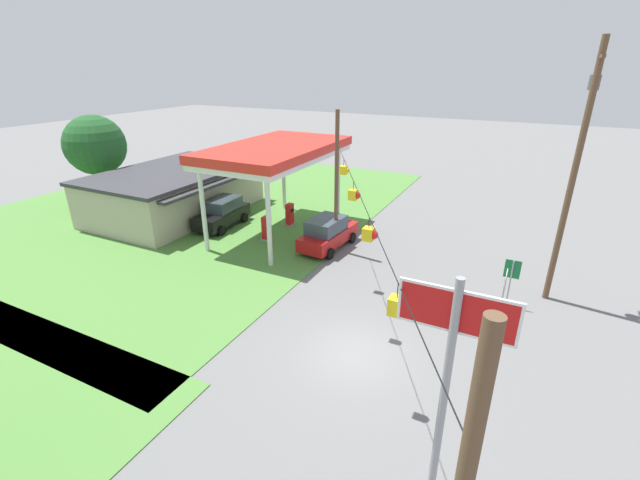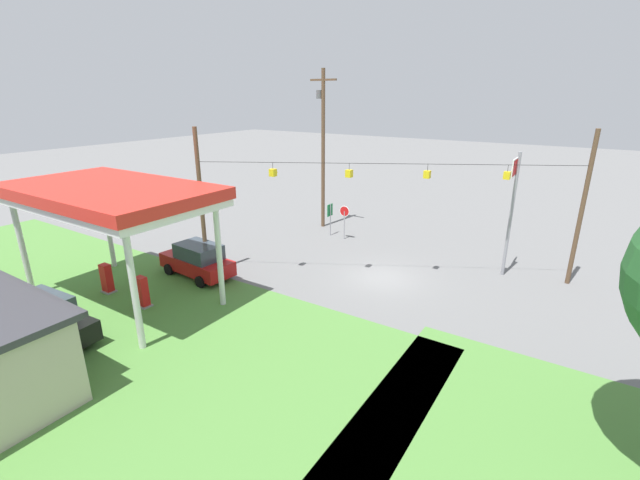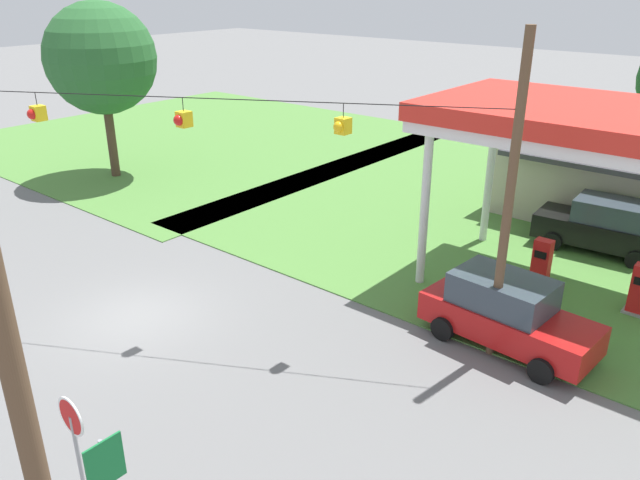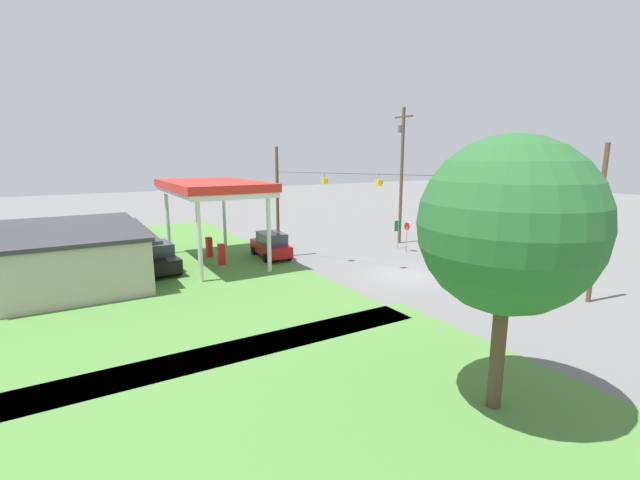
{
  "view_description": "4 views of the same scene",
  "coord_description": "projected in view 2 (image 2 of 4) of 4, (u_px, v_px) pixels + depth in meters",
  "views": [
    {
      "loc": [
        -13.18,
        -5.07,
        10.86
      ],
      "look_at": [
        3.69,
        3.4,
        2.96
      ],
      "focal_mm": 24.0,
      "sensor_mm": 36.0,
      "label": 1
    },
    {
      "loc": [
        -9.28,
        21.01,
        10.06
      ],
      "look_at": [
        1.69,
        4.05,
        3.17
      ],
      "focal_mm": 24.0,
      "sensor_mm": 36.0,
      "label": 2
    },
    {
      "loc": [
        14.64,
        -9.04,
        9.42
      ],
      "look_at": [
        3.57,
        4.33,
        2.06
      ],
      "focal_mm": 35.0,
      "sensor_mm": 36.0,
      "label": 3
    },
    {
      "loc": [
        -20.6,
        18.84,
        7.81
      ],
      "look_at": [
        4.55,
        3.89,
        2.0
      ],
      "focal_mm": 24.0,
      "sensor_mm": 36.0,
      "label": 4
    }
  ],
  "objects": [
    {
      "name": "ground_plane",
      "position": [
        383.0,
        278.0,
        24.71
      ],
      "size": [
        160.0,
        160.0,
        0.0
      ],
      "primitive_type": "plane",
      "color": "slate"
    },
    {
      "name": "gas_station_canopy",
      "position": [
        109.0,
        196.0,
        20.35
      ],
      "size": [
        10.67,
        6.05,
        6.0
      ],
      "color": "silver",
      "rests_on": "ground"
    },
    {
      "name": "fuel_pump_near",
      "position": [
        142.0,
        293.0,
        21.09
      ],
      "size": [
        0.71,
        0.56,
        1.62
      ],
      "color": "gray",
      "rests_on": "ground"
    },
    {
      "name": "fuel_pump_far",
      "position": [
        107.0,
        279.0,
        22.64
      ],
      "size": [
        0.71,
        0.56,
        1.62
      ],
      "color": "gray",
      "rests_on": "ground"
    },
    {
      "name": "car_at_pumps_front",
      "position": [
        198.0,
        260.0,
        24.63
      ],
      "size": [
        4.82,
        2.38,
        2.01
      ],
      "rotation": [
        0.0,
        0.0,
        -0.08
      ],
      "color": "#AD1414",
      "rests_on": "ground"
    },
    {
      "name": "car_at_pumps_rear",
      "position": [
        45.0,
        320.0,
        18.08
      ],
      "size": [
        4.72,
        2.33,
        2.02
      ],
      "rotation": [
        0.0,
        0.0,
        3.21
      ],
      "color": "black",
      "rests_on": "ground"
    },
    {
      "name": "stop_sign_roadside",
      "position": [
        344.0,
        215.0,
        30.79
      ],
      "size": [
        0.8,
        0.08,
        2.5
      ],
      "rotation": [
        0.0,
        0.0,
        3.14
      ],
      "color": "#99999E",
      "rests_on": "ground"
    },
    {
      "name": "stop_sign_overhead",
      "position": [
        514.0,
        190.0,
        23.54
      ],
      "size": [
        0.22,
        2.33,
        7.15
      ],
      "color": "gray",
      "rests_on": "ground"
    },
    {
      "name": "route_sign",
      "position": [
        330.0,
        213.0,
        31.65
      ],
      "size": [
        0.1,
        0.7,
        2.4
      ],
      "color": "gray",
      "rests_on": "ground"
    },
    {
      "name": "utility_pole_main",
      "position": [
        323.0,
        143.0,
        32.33
      ],
      "size": [
        2.2,
        0.44,
        11.86
      ],
      "color": "brown",
      "rests_on": "ground"
    },
    {
      "name": "signal_span_gantry",
      "position": [
        387.0,
        200.0,
        23.23
      ],
      "size": [
        18.29,
        10.24,
        8.45
      ],
      "color": "brown",
      "rests_on": "ground"
    }
  ]
}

